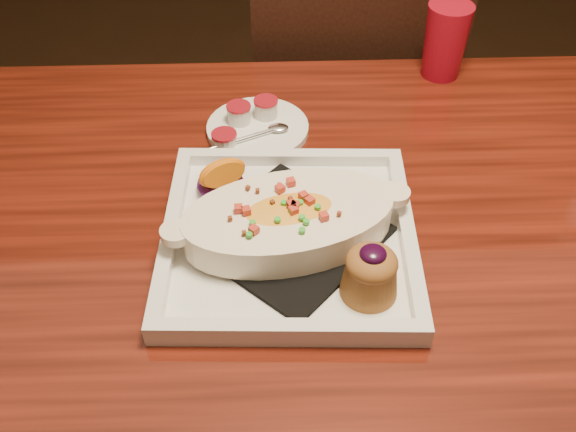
{
  "coord_description": "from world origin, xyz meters",
  "views": [
    {
      "loc": [
        -0.17,
        -0.56,
        1.35
      ],
      "look_at": [
        -0.15,
        0.03,
        0.77
      ],
      "focal_mm": 40.0,
      "sensor_mm": 36.0,
      "label": 1
    }
  ],
  "objects_px": {
    "plate": "(293,229)",
    "red_tumbler": "(445,41)",
    "table": "(397,290)",
    "chair_far": "(345,114)",
    "saucer": "(256,125)"
  },
  "relations": [
    {
      "from": "plate",
      "to": "red_tumbler",
      "type": "relative_size",
      "value": 2.63
    },
    {
      "from": "table",
      "to": "chair_far",
      "type": "relative_size",
      "value": 1.61
    },
    {
      "from": "saucer",
      "to": "red_tumbler",
      "type": "relative_size",
      "value": 1.25
    },
    {
      "from": "red_tumbler",
      "to": "plate",
      "type": "bearing_deg",
      "value": -124.11
    },
    {
      "from": "table",
      "to": "saucer",
      "type": "height_order",
      "value": "saucer"
    },
    {
      "from": "table",
      "to": "saucer",
      "type": "xyz_separation_m",
      "value": [
        -0.19,
        0.25,
        0.11
      ]
    },
    {
      "from": "plate",
      "to": "saucer",
      "type": "bearing_deg",
      "value": 103.28
    },
    {
      "from": "table",
      "to": "saucer",
      "type": "relative_size",
      "value": 9.52
    },
    {
      "from": "table",
      "to": "chair_far",
      "type": "height_order",
      "value": "chair_far"
    },
    {
      "from": "table",
      "to": "plate",
      "type": "relative_size",
      "value": 4.54
    },
    {
      "from": "table",
      "to": "red_tumbler",
      "type": "xyz_separation_m",
      "value": [
        0.13,
        0.4,
        0.16
      ]
    },
    {
      "from": "table",
      "to": "saucer",
      "type": "bearing_deg",
      "value": 128.04
    },
    {
      "from": "table",
      "to": "plate",
      "type": "distance_m",
      "value": 0.19
    },
    {
      "from": "saucer",
      "to": "plate",
      "type": "bearing_deg",
      "value": -79.21
    },
    {
      "from": "plate",
      "to": "chair_far",
      "type": "bearing_deg",
      "value": 79.47
    }
  ]
}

